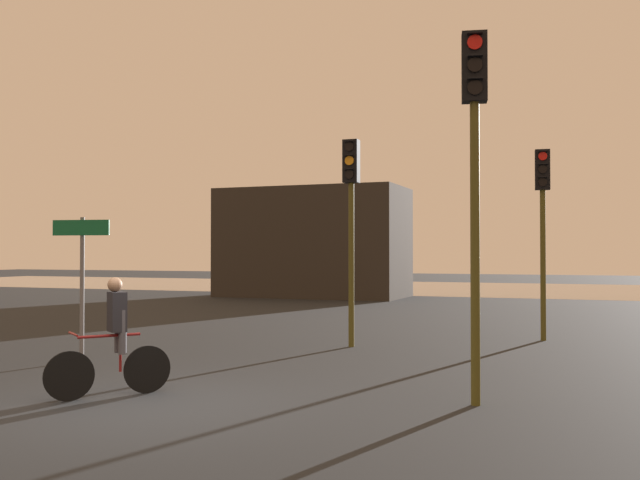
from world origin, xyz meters
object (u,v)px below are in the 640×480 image
at_px(traffic_light_far_right, 543,207).
at_px(direction_sign_post, 82,267).
at_px(cyclist, 114,336).
at_px(traffic_light_center, 351,202).
at_px(distant_building, 313,243).
at_px(traffic_light_near_right, 475,147).

distance_m(traffic_light_far_right, direction_sign_post, 9.88).
bearing_deg(cyclist, traffic_light_center, -65.26).
distance_m(distant_building, traffic_light_near_right, 23.07).
relative_size(traffic_light_center, direction_sign_post, 1.66).
height_order(traffic_light_center, cyclist, traffic_light_center).
distance_m(direction_sign_post, cyclist, 3.60).
xyz_separation_m(traffic_light_far_right, cyclist, (-5.02, -8.61, -2.16)).
distance_m(traffic_light_far_right, cyclist, 10.20).
height_order(distant_building, traffic_light_far_right, distant_building).
xyz_separation_m(traffic_light_far_right, traffic_light_near_right, (-0.35, -7.40, 0.34)).
bearing_deg(traffic_light_center, traffic_light_near_right, 123.12).
relative_size(distant_building, direction_sign_post, 3.16).
bearing_deg(traffic_light_near_right, traffic_light_far_right, -104.50).
relative_size(direction_sign_post, cyclist, 1.60).
bearing_deg(traffic_light_far_right, direction_sign_post, 32.41).
relative_size(traffic_light_far_right, direction_sign_post, 1.64).
height_order(traffic_light_far_right, direction_sign_post, traffic_light_far_right).
bearing_deg(direction_sign_post, traffic_light_far_right, -151.01).
height_order(direction_sign_post, cyclist, direction_sign_post).
height_order(traffic_light_near_right, cyclist, traffic_light_near_right).
xyz_separation_m(traffic_light_near_right, direction_sign_post, (-7.21, 1.18, -1.62)).
bearing_deg(traffic_light_center, traffic_light_far_right, -146.21).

